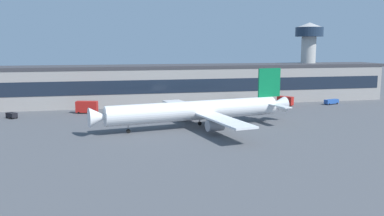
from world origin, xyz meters
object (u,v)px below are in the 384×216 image
at_px(crew_van, 240,102).
at_px(belt_loader, 331,101).
at_px(baggage_tug, 12,115).
at_px(catering_truck, 87,107).
at_px(stair_truck, 285,101).
at_px(control_tower, 308,51).
at_px(follow_me_car, 123,110).
at_px(airliner, 198,110).

relative_size(crew_van, belt_loader, 0.82).
relative_size(baggage_tug, catering_truck, 0.52).
bearing_deg(stair_truck, baggage_tug, -176.02).
xyz_separation_m(control_tower, stair_truck, (-19.51, -19.48, -18.35)).
xyz_separation_m(crew_van, belt_loader, (36.64, -3.17, -0.31)).
xyz_separation_m(baggage_tug, belt_loader, (116.34, 5.80, 0.07)).
height_order(follow_me_car, belt_loader, belt_loader).
bearing_deg(belt_loader, baggage_tug, -177.15).
distance_m(airliner, catering_truck, 44.71).
xyz_separation_m(control_tower, baggage_tug, (-116.64, -26.24, -19.24)).
relative_size(catering_truck, belt_loader, 1.14).
relative_size(catering_truck, stair_truck, 1.24).
distance_m(airliner, follow_me_car, 36.14).
distance_m(baggage_tug, follow_me_car, 35.40).
xyz_separation_m(airliner, belt_loader, (61.65, 32.44, -3.74)).
height_order(catering_truck, follow_me_car, catering_truck).
relative_size(control_tower, stair_truck, 5.29).
xyz_separation_m(catering_truck, follow_me_car, (11.95, -1.48, -1.20)).
height_order(airliner, crew_van, airliner).
bearing_deg(catering_truck, belt_loader, 0.46).
relative_size(airliner, crew_van, 10.85).
distance_m(baggage_tug, belt_loader, 116.48).
bearing_deg(follow_me_car, airliner, -57.20).
height_order(crew_van, follow_me_car, crew_van).
xyz_separation_m(catering_truck, crew_van, (56.43, 3.91, -0.83)).
distance_m(control_tower, baggage_tug, 121.09).
bearing_deg(follow_me_car, crew_van, 6.91).
xyz_separation_m(control_tower, belt_loader, (-0.30, -20.45, -19.17)).
bearing_deg(belt_loader, airliner, -152.25).
bearing_deg(follow_me_car, baggage_tug, -174.21).
height_order(control_tower, baggage_tug, control_tower).
xyz_separation_m(airliner, crew_van, (25.01, 35.61, -3.43)).
relative_size(airliner, belt_loader, 8.93).
height_order(airliner, belt_loader, airliner).
xyz_separation_m(control_tower, follow_me_car, (-81.42, -22.67, -19.24)).
bearing_deg(follow_me_car, belt_loader, 1.57).
distance_m(crew_van, follow_me_car, 44.81).
relative_size(baggage_tug, crew_van, 0.72).
xyz_separation_m(crew_van, stair_truck, (17.43, -2.20, 0.52)).
relative_size(follow_me_car, stair_truck, 0.77).
height_order(baggage_tug, stair_truck, stair_truck).
bearing_deg(baggage_tug, stair_truck, 3.98).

